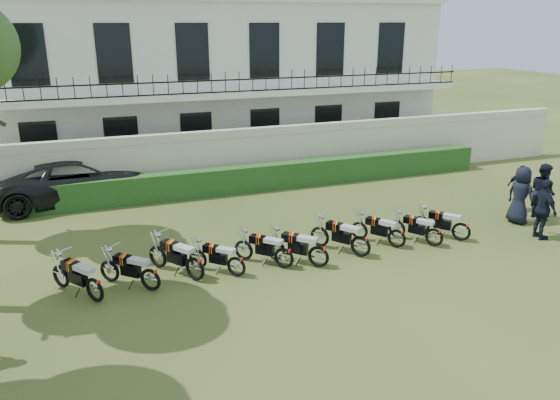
{
  "coord_description": "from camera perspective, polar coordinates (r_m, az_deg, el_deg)",
  "views": [
    {
      "loc": [
        -5.95,
        -12.15,
        6.29
      ],
      "look_at": [
        -0.47,
        2.77,
        1.04
      ],
      "focal_mm": 35.0,
      "sensor_mm": 36.0,
      "label": 1
    }
  ],
  "objects": [
    {
      "name": "officer_4",
      "position": [
        19.95,
        25.74,
        0.84
      ],
      "size": [
        0.93,
        1.07,
        1.87
      ],
      "primitive_type": "imported",
      "rotation": [
        0.0,
        0.0,
        1.29
      ],
      "color": "black",
      "rests_on": "ground"
    },
    {
      "name": "motorcycle_9",
      "position": [
        17.08,
        18.46,
        -2.73
      ],
      "size": [
        1.2,
        1.41,
        0.97
      ],
      "rotation": [
        0.0,
        0.0,
        0.7
      ],
      "color": "black",
      "rests_on": "ground"
    },
    {
      "name": "suv",
      "position": [
        21.1,
        -20.54,
        2.03
      ],
      "size": [
        6.12,
        3.39,
        1.62
      ],
      "primitive_type": "imported",
      "rotation": [
        0.0,
        0.0,
        1.7
      ],
      "color": "black",
      "rests_on": "ground"
    },
    {
      "name": "motorcycle_8",
      "position": [
        16.45,
        15.85,
        -3.33
      ],
      "size": [
        1.02,
        1.46,
        0.93
      ],
      "rotation": [
        0.0,
        0.0,
        0.59
      ],
      "color": "black",
      "rests_on": "ground"
    },
    {
      "name": "motorcycle_5",
      "position": [
        14.53,
        4.07,
        -5.4
      ],
      "size": [
        1.4,
        1.37,
        1.02
      ],
      "rotation": [
        0.0,
        0.0,
        0.79
      ],
      "color": "black",
      "rests_on": "ground"
    },
    {
      "name": "motorcycle_2",
      "position": [
        13.94,
        -8.9,
        -6.55
      ],
      "size": [
        1.2,
        1.64,
        1.06
      ],
      "rotation": [
        0.0,
        0.0,
        0.62
      ],
      "color": "black",
      "rests_on": "ground"
    },
    {
      "name": "motorcycle_4",
      "position": [
        14.46,
        0.42,
        -5.56
      ],
      "size": [
        1.31,
        1.33,
        0.97
      ],
      "rotation": [
        0.0,
        0.0,
        0.78
      ],
      "color": "black",
      "rests_on": "ground"
    },
    {
      "name": "ground",
      "position": [
        14.91,
        5.4,
        -6.76
      ],
      "size": [
        100.0,
        100.0,
        0.0
      ],
      "primitive_type": "plane",
      "color": "#37431B",
      "rests_on": "ground"
    },
    {
      "name": "motorcycle_7",
      "position": [
        16.09,
        12.14,
        -3.5
      ],
      "size": [
        1.12,
        1.42,
        0.94
      ],
      "rotation": [
        0.0,
        0.0,
        0.66
      ],
      "color": "black",
      "rests_on": "ground"
    },
    {
      "name": "perimeter_wall",
      "position": [
        21.62,
        -3.63,
        4.54
      ],
      "size": [
        30.0,
        0.35,
        2.3
      ],
      "color": "beige",
      "rests_on": "ground"
    },
    {
      "name": "officer_3",
      "position": [
        19.18,
        23.83,
        0.47
      ],
      "size": [
        0.77,
        1.02,
        1.88
      ],
      "primitive_type": "imported",
      "rotation": [
        0.0,
        0.0,
        1.77
      ],
      "color": "black",
      "rests_on": "ground"
    },
    {
      "name": "hedge",
      "position": [
        21.35,
        -0.41,
        2.54
      ],
      "size": [
        18.0,
        0.6,
        1.0
      ],
      "primitive_type": "cube",
      "color": "#1D4017",
      "rests_on": "ground"
    },
    {
      "name": "building",
      "position": [
        26.9,
        -7.49,
        12.61
      ],
      "size": [
        20.4,
        9.6,
        7.4
      ],
      "color": "white",
      "rests_on": "ground"
    },
    {
      "name": "motorcycle_6",
      "position": [
        15.27,
        8.46,
        -4.29
      ],
      "size": [
        1.2,
        1.59,
        1.04
      ],
      "rotation": [
        0.0,
        0.0,
        0.63
      ],
      "color": "black",
      "rests_on": "ground"
    },
    {
      "name": "motorcycle_3",
      "position": [
        14.06,
        -4.59,
        -6.46
      ],
      "size": [
        1.27,
        1.22,
        0.92
      ],
      "rotation": [
        0.0,
        0.0,
        0.8
      ],
      "color": "black",
      "rests_on": "ground"
    },
    {
      "name": "officer_5",
      "position": [
        20.44,
        23.78,
        1.12
      ],
      "size": [
        0.59,
        1.01,
        1.61
      ],
      "primitive_type": "imported",
      "rotation": [
        0.0,
        0.0,
        1.79
      ],
      "color": "black",
      "rests_on": "ground"
    },
    {
      "name": "officer_2",
      "position": [
        18.05,
        25.82,
        -0.89
      ],
      "size": [
        0.61,
        1.15,
        1.86
      ],
      "primitive_type": "imported",
      "rotation": [
        0.0,
        0.0,
        1.42
      ],
      "color": "black",
      "rests_on": "ground"
    },
    {
      "name": "motorcycle_1",
      "position": [
        13.65,
        -13.41,
        -7.57
      ],
      "size": [
        1.38,
        1.3,
        0.99
      ],
      "rotation": [
        0.0,
        0.0,
        0.81
      ],
      "color": "black",
      "rests_on": "ground"
    },
    {
      "name": "motorcycle_0",
      "position": [
        13.49,
        -18.85,
        -8.33
      ],
      "size": [
        1.17,
        1.58,
        1.03
      ],
      "rotation": [
        0.0,
        0.0,
        0.62
      ],
      "color": "black",
      "rests_on": "ground"
    }
  ]
}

